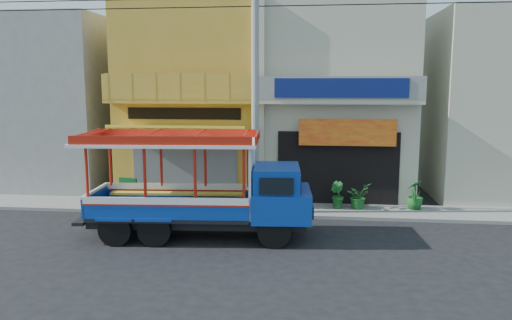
% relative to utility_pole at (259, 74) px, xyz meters
% --- Properties ---
extents(ground, '(90.00, 90.00, 0.00)m').
position_rel_utility_pole_xyz_m(ground, '(0.85, -3.30, -5.03)').
color(ground, black).
rests_on(ground, ground).
extents(sidewalk, '(30.00, 2.00, 0.12)m').
position_rel_utility_pole_xyz_m(sidewalk, '(0.85, 0.70, -4.97)').
color(sidewalk, slate).
rests_on(sidewalk, ground).
extents(shophouse_left, '(6.00, 7.50, 8.24)m').
position_rel_utility_pole_xyz_m(shophouse_left, '(-3.15, 4.66, -0.92)').
color(shophouse_left, '#B38C27').
rests_on(shophouse_left, ground).
extents(shophouse_right, '(6.00, 6.75, 8.24)m').
position_rel_utility_pole_xyz_m(shophouse_right, '(2.85, 4.66, -0.93)').
color(shophouse_right, beige).
rests_on(shophouse_right, ground).
extents(party_pilaster, '(0.35, 0.30, 8.00)m').
position_rel_utility_pole_xyz_m(party_pilaster, '(-0.15, 1.55, -1.03)').
color(party_pilaster, beige).
rests_on(party_pilaster, ground).
extents(filler_building_left, '(6.00, 6.00, 7.60)m').
position_rel_utility_pole_xyz_m(filler_building_left, '(-10.15, 4.70, -1.23)').
color(filler_building_left, gray).
rests_on(filler_building_left, ground).
extents(filler_building_right, '(6.00, 6.00, 7.60)m').
position_rel_utility_pole_xyz_m(filler_building_right, '(9.85, 4.70, -1.23)').
color(filler_building_right, beige).
rests_on(filler_building_right, ground).
extents(utility_pole, '(28.00, 0.26, 9.00)m').
position_rel_utility_pole_xyz_m(utility_pole, '(0.00, 0.00, 0.00)').
color(utility_pole, gray).
rests_on(utility_pole, ground).
extents(songthaew_truck, '(7.11, 2.73, 3.25)m').
position_rel_utility_pole_xyz_m(songthaew_truck, '(-1.09, -2.76, -3.46)').
color(songthaew_truck, black).
rests_on(songthaew_truck, ground).
extents(green_sign, '(0.71, 0.42, 1.09)m').
position_rel_utility_pole_xyz_m(green_sign, '(-4.99, 0.32, -4.46)').
color(green_sign, black).
rests_on(green_sign, sidewalk).
extents(potted_plant_a, '(1.12, 1.13, 0.95)m').
position_rel_utility_pole_xyz_m(potted_plant_a, '(3.58, 0.96, -4.44)').
color(potted_plant_a, '#195820').
rests_on(potted_plant_a, sidewalk).
extents(potted_plant_b, '(0.68, 0.70, 0.99)m').
position_rel_utility_pole_xyz_m(potted_plant_b, '(2.81, 0.94, -4.42)').
color(potted_plant_b, '#195820').
rests_on(potted_plant_b, sidewalk).
extents(potted_plant_c, '(0.86, 0.86, 1.09)m').
position_rel_utility_pole_xyz_m(potted_plant_c, '(5.66, 1.09, -4.37)').
color(potted_plant_c, '#195820').
rests_on(potted_plant_c, sidewalk).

